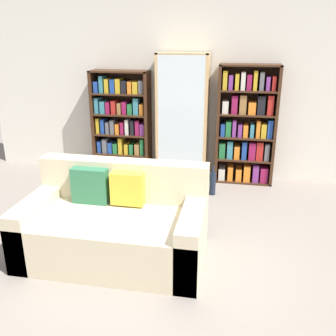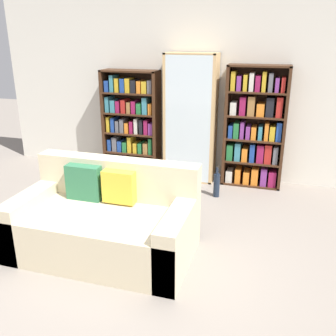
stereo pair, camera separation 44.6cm
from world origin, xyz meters
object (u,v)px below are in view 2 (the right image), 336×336
at_px(couch, 105,223).
at_px(bookshelf_left, 132,124).
at_px(wine_bottle, 217,185).
at_px(display_cabinet, 191,119).
at_px(bookshelf_right, 255,130).

distance_m(couch, bookshelf_left, 2.35).
bearing_deg(wine_bottle, display_cabinet, 131.28).
bearing_deg(bookshelf_left, wine_bottle, -22.52).
relative_size(display_cabinet, wine_bottle, 4.47).
bearing_deg(bookshelf_left, display_cabinet, -1.06).
height_order(bookshelf_left, wine_bottle, bookshelf_left).
height_order(couch, bookshelf_left, bookshelf_left).
distance_m(couch, wine_bottle, 1.84).
xyz_separation_m(bookshelf_left, bookshelf_right, (1.84, -0.00, 0.05)).
height_order(couch, bookshelf_right, bookshelf_right).
distance_m(display_cabinet, wine_bottle, 1.06).
xyz_separation_m(bookshelf_left, display_cabinet, (0.93, -0.02, 0.14)).
bearing_deg(display_cabinet, bookshelf_right, 1.03).
xyz_separation_m(bookshelf_right, wine_bottle, (-0.41, -0.59, -0.64)).
relative_size(display_cabinet, bookshelf_right, 1.09).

